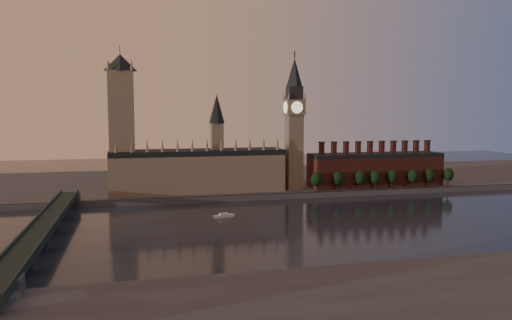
# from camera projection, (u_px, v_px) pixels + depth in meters

# --- Properties ---
(ground) EXTENTS (900.00, 900.00, 0.00)m
(ground) POSITION_uv_depth(u_px,v_px,m) (336.00, 226.00, 284.88)
(ground) COLOR black
(ground) RESTS_ON ground
(north_bank) EXTENTS (900.00, 182.00, 4.00)m
(north_bank) POSITION_uv_depth(u_px,v_px,m) (261.00, 180.00, 456.99)
(north_bank) COLOR #4A4B50
(north_bank) RESTS_ON ground
(palace_of_westminster) EXTENTS (130.00, 30.30, 74.00)m
(palace_of_westminster) POSITION_uv_depth(u_px,v_px,m) (199.00, 169.00, 379.03)
(palace_of_westminster) COLOR #756753
(palace_of_westminster) RESTS_ON north_bank
(victoria_tower) EXTENTS (24.00, 24.00, 108.00)m
(victoria_tower) POSITION_uv_depth(u_px,v_px,m) (122.00, 120.00, 362.55)
(victoria_tower) COLOR #756753
(victoria_tower) RESTS_ON north_bank
(big_ben) EXTENTS (15.00, 15.00, 107.00)m
(big_ben) POSITION_uv_depth(u_px,v_px,m) (294.00, 122.00, 388.05)
(big_ben) COLOR #756753
(big_ben) RESTS_ON north_bank
(chimney_block) EXTENTS (110.00, 25.00, 37.00)m
(chimney_block) POSITION_uv_depth(u_px,v_px,m) (375.00, 169.00, 408.11)
(chimney_block) COLOR maroon
(chimney_block) RESTS_ON north_bank
(embankment_tree_0) EXTENTS (8.60, 8.60, 14.88)m
(embankment_tree_0) POSITION_uv_depth(u_px,v_px,m) (316.00, 179.00, 379.49)
(embankment_tree_0) COLOR black
(embankment_tree_0) RESTS_ON north_bank
(embankment_tree_1) EXTENTS (8.60, 8.60, 14.88)m
(embankment_tree_1) POSITION_uv_depth(u_px,v_px,m) (338.00, 178.00, 384.81)
(embankment_tree_1) COLOR black
(embankment_tree_1) RESTS_ON north_bank
(embankment_tree_2) EXTENTS (8.60, 8.60, 14.88)m
(embankment_tree_2) POSITION_uv_depth(u_px,v_px,m) (360.00, 178.00, 388.95)
(embankment_tree_2) COLOR black
(embankment_tree_2) RESTS_ON north_bank
(embankment_tree_3) EXTENTS (8.60, 8.60, 14.88)m
(embankment_tree_3) POSITION_uv_depth(u_px,v_px,m) (375.00, 177.00, 390.78)
(embankment_tree_3) COLOR black
(embankment_tree_3) RESTS_ON north_bank
(embankment_tree_4) EXTENTS (8.60, 8.60, 14.88)m
(embankment_tree_4) POSITION_uv_depth(u_px,v_px,m) (392.00, 177.00, 395.09)
(embankment_tree_4) COLOR black
(embankment_tree_4) RESTS_ON north_bank
(embankment_tree_5) EXTENTS (8.60, 8.60, 14.88)m
(embankment_tree_5) POSITION_uv_depth(u_px,v_px,m) (413.00, 176.00, 398.38)
(embankment_tree_5) COLOR black
(embankment_tree_5) RESTS_ON north_bank
(embankment_tree_6) EXTENTS (8.60, 8.60, 14.88)m
(embankment_tree_6) POSITION_uv_depth(u_px,v_px,m) (429.00, 175.00, 402.70)
(embankment_tree_6) COLOR black
(embankment_tree_6) RESTS_ON north_bank
(embankment_tree_7) EXTENTS (8.60, 8.60, 14.88)m
(embankment_tree_7) POSITION_uv_depth(u_px,v_px,m) (448.00, 175.00, 406.36)
(embankment_tree_7) COLOR black
(embankment_tree_7) RESTS_ON north_bank
(westminster_bridge) EXTENTS (14.00, 200.00, 11.55)m
(westminster_bridge) POSITION_uv_depth(u_px,v_px,m) (44.00, 229.00, 245.62)
(westminster_bridge) COLOR #1D2D28
(westminster_bridge) RESTS_ON ground
(river_boat) EXTENTS (13.71, 7.09, 2.64)m
(river_boat) POSITION_uv_depth(u_px,v_px,m) (224.00, 216.00, 307.02)
(river_boat) COLOR silver
(river_boat) RESTS_ON ground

